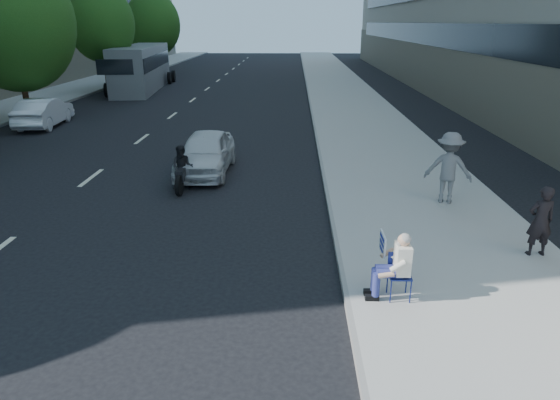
{
  "coord_description": "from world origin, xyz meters",
  "views": [
    {
      "loc": [
        0.42,
        -8.12,
        5.03
      ],
      "look_at": [
        0.1,
        3.24,
        0.96
      ],
      "focal_mm": 32.0,
      "sensor_mm": 36.0,
      "label": 1
    }
  ],
  "objects_px": {
    "seated_protester": "(394,262)",
    "jogger": "(449,168)",
    "bus": "(142,68)",
    "white_sedan_near": "(206,153)",
    "pedestrian_woman": "(540,221)",
    "white_sedan_mid": "(44,112)",
    "motorcycle": "(183,170)"
  },
  "relations": [
    {
      "from": "pedestrian_woman",
      "to": "white_sedan_near",
      "type": "xyz_separation_m",
      "value": [
        -8.46,
        6.69,
        -0.23
      ]
    },
    {
      "from": "jogger",
      "to": "motorcycle",
      "type": "bearing_deg",
      "value": 9.3
    },
    {
      "from": "seated_protester",
      "to": "motorcycle",
      "type": "distance_m",
      "value": 8.6
    },
    {
      "from": "pedestrian_woman",
      "to": "bus",
      "type": "distance_m",
      "value": 34.22
    },
    {
      "from": "white_sedan_near",
      "to": "motorcycle",
      "type": "height_order",
      "value": "white_sedan_near"
    },
    {
      "from": "jogger",
      "to": "motorcycle",
      "type": "distance_m",
      "value": 7.99
    },
    {
      "from": "seated_protester",
      "to": "jogger",
      "type": "bearing_deg",
      "value": 64.94
    },
    {
      "from": "pedestrian_woman",
      "to": "bus",
      "type": "bearing_deg",
      "value": -63.75
    },
    {
      "from": "white_sedan_mid",
      "to": "bus",
      "type": "height_order",
      "value": "bus"
    },
    {
      "from": "jogger",
      "to": "white_sedan_near",
      "type": "relative_size",
      "value": 0.48
    },
    {
      "from": "white_sedan_mid",
      "to": "motorcycle",
      "type": "distance_m",
      "value": 13.48
    },
    {
      "from": "jogger",
      "to": "seated_protester",
      "type": "bearing_deg",
      "value": 84.26
    },
    {
      "from": "jogger",
      "to": "pedestrian_woman",
      "type": "xyz_separation_m",
      "value": [
        1.02,
        -3.42,
        -0.21
      ]
    },
    {
      "from": "bus",
      "to": "motorcycle",
      "type": "bearing_deg",
      "value": -76.85
    },
    {
      "from": "seated_protester",
      "to": "white_sedan_near",
      "type": "xyz_separation_m",
      "value": [
        -4.94,
        8.61,
        -0.15
      ]
    },
    {
      "from": "jogger",
      "to": "bus",
      "type": "xyz_separation_m",
      "value": [
        -16.26,
        26.11,
        0.47
      ]
    },
    {
      "from": "jogger",
      "to": "pedestrian_woman",
      "type": "height_order",
      "value": "jogger"
    },
    {
      "from": "white_sedan_near",
      "to": "bus",
      "type": "xyz_separation_m",
      "value": [
        -8.82,
        22.84,
        0.91
      ]
    },
    {
      "from": "white_sedan_near",
      "to": "bus",
      "type": "relative_size",
      "value": 0.35
    },
    {
      "from": "motorcycle",
      "to": "white_sedan_mid",
      "type": "bearing_deg",
      "value": 134.78
    },
    {
      "from": "seated_protester",
      "to": "white_sedan_near",
      "type": "bearing_deg",
      "value": 119.88
    },
    {
      "from": "seated_protester",
      "to": "white_sedan_mid",
      "type": "relative_size",
      "value": 0.3
    },
    {
      "from": "pedestrian_woman",
      "to": "white_sedan_near",
      "type": "relative_size",
      "value": 0.38
    },
    {
      "from": "white_sedan_near",
      "to": "white_sedan_mid",
      "type": "distance_m",
      "value": 12.48
    },
    {
      "from": "pedestrian_woman",
      "to": "white_sedan_near",
      "type": "height_order",
      "value": "pedestrian_woman"
    },
    {
      "from": "white_sedan_mid",
      "to": "bus",
      "type": "distance_m",
      "value": 14.89
    },
    {
      "from": "seated_protester",
      "to": "jogger",
      "type": "xyz_separation_m",
      "value": [
        2.5,
        5.34,
        0.29
      ]
    },
    {
      "from": "pedestrian_woman",
      "to": "motorcycle",
      "type": "bearing_deg",
      "value": -32.56
    },
    {
      "from": "jogger",
      "to": "white_sedan_near",
      "type": "bearing_deg",
      "value": -4.39
    },
    {
      "from": "pedestrian_woman",
      "to": "seated_protester",
      "type": "bearing_deg",
      "value": 24.54
    },
    {
      "from": "white_sedan_near",
      "to": "pedestrian_woman",
      "type": "bearing_deg",
      "value": -37.44
    },
    {
      "from": "white_sedan_near",
      "to": "bus",
      "type": "distance_m",
      "value": 24.51
    }
  ]
}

